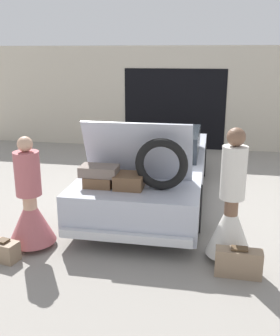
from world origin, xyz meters
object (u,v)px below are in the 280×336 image
suitcase_beside_right_person (238,263)px  suitcase_beside_left_person (4,251)px  person_left (30,209)px  car (152,167)px  person_right (231,215)px

suitcase_beside_right_person → suitcase_beside_left_person: bearing=-176.7°
person_left → suitcase_beside_left_person: (-0.19, -0.45, -0.42)m
car → person_right: size_ratio=2.71×
car → suitcase_beside_left_person: car is taller
person_left → suitcase_beside_left_person: bearing=-36.4°
car → suitcase_beside_left_person: 3.16m
car → suitcase_beside_right_person: (1.45, -2.56, -0.39)m
person_right → suitcase_beside_left_person: (-2.88, -0.57, -0.50)m
person_left → suitcase_beside_right_person: person_left is taller
car → suitcase_beside_right_person: car is taller
car → suitcase_beside_right_person: size_ratio=8.42×
person_right → suitcase_beside_right_person: person_right is taller
person_left → car: bearing=135.7°
suitcase_beside_left_person → suitcase_beside_right_person: bearing=3.3°
person_right → suitcase_beside_right_person: bearing=-170.0°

